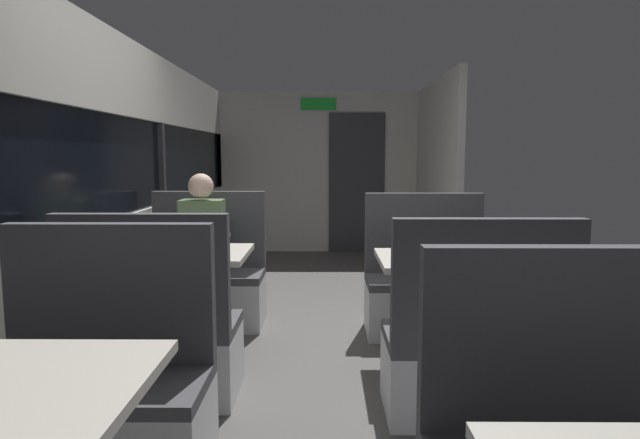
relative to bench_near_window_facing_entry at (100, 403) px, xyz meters
name	(u,v)px	position (x,y,z in m)	size (l,w,h in m)	color
ground_plane	(312,359)	(0.89, 1.39, -0.34)	(3.30, 9.20, 0.02)	#514F4C
carriage_window_panel_left	(97,199)	(-0.56, 1.39, 0.78)	(0.09, 8.48, 2.30)	beige
carriage_end_bulkhead	(322,173)	(0.95, 5.59, 0.81)	(2.90, 0.11, 2.30)	beige
carriage_aisle_panel_right	(436,176)	(2.34, 4.39, 0.82)	(0.08, 2.40, 2.30)	beige
bench_near_window_facing_entry	(100,403)	(0.00, 0.00, 0.00)	(0.95, 0.50, 1.10)	silver
dining_table_mid_window	(184,266)	(0.00, 1.45, 0.31)	(0.90, 0.70, 0.74)	#9E9EA3
bench_mid_window_facing_end	(154,344)	(0.00, 0.75, 0.00)	(0.95, 0.50, 1.10)	silver
bench_mid_window_facing_entry	(206,285)	(0.00, 2.15, 0.00)	(0.95, 0.50, 1.10)	silver
dining_table_rear_aisle	(447,272)	(1.79, 1.25, 0.31)	(0.90, 0.70, 0.74)	#9E9EA3
bench_rear_aisle_facing_end	(475,357)	(1.79, 0.55, 0.00)	(0.95, 0.50, 1.10)	silver
bench_rear_aisle_facing_entry	(426,292)	(1.79, 1.95, 0.00)	(0.95, 0.50, 1.10)	silver
seated_passenger	(204,262)	(0.00, 2.07, 0.21)	(0.47, 0.55, 1.26)	#26262D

